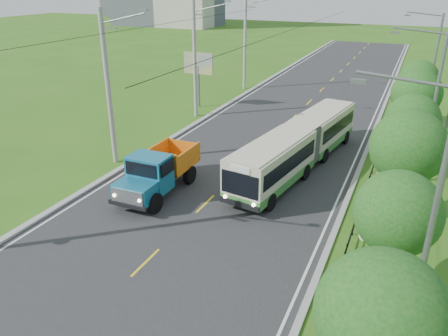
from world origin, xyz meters
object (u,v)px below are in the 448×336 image
Objects in this scene: tree_third at (409,150)px; tree_second at (399,216)px; tree_fourth at (413,124)px; tree_fifth at (417,96)px; pole_near at (109,88)px; pole_far at (245,43)px; planter_mid at (382,171)px; tree_back at (419,83)px; billboard_left at (198,67)px; tree_front at (384,318)px; dump_truck at (158,169)px; bus at (299,143)px; streetlight_near at (428,213)px; planter_far at (392,134)px; planter_near at (366,233)px; streetlight_mid at (431,104)px; pole_mid at (195,60)px; streetlight_far at (432,64)px.

tree_second is at bearing -90.00° from tree_third.
tree_fifth is at bearing 90.00° from tree_fourth.
pole_near is 1.00× the size of pole_far.
planter_mid is (16.86, 5.00, -4.81)m from pole_near.
billboard_left is (-19.36, -2.14, 0.21)m from tree_back.
pole_near is 19.44m from tree_second.
tree_third is 7.04m from planter_mid.
tree_front is 16.57m from dump_truck.
pole_far is at bearing 129.02° from bus.
streetlight_near reaches higher than tree_fourth.
pole_far is 1.85× the size of tree_fourth.
pole_near is at bearing 144.64° from tree_front.
tree_fourth is 8.06× the size of planter_far.
tree_second reaches higher than bus.
tree_front is at bearing -82.74° from planter_near.
tree_third is 0.66× the size of streetlight_mid.
pole_mid is 30.79m from tree_front.
pole_mid reaches higher than streetlight_near.
planter_near is at bearing -41.65° from pole_mid.
planter_near is 1.00× the size of planter_mid.
planter_far is (-1.26, -4.14, -3.37)m from tree_back.
streetlight_mid is at bearing -90.00° from streetlight_far.
planter_near is (-1.26, 9.86, -3.43)m from tree_front.
streetlight_mid reaches higher than tree_third.
tree_fourth is 8.87m from planter_near.
streetlight_far is (18.90, 19.00, -0.19)m from pole_near.
bus is at bearing 111.12° from tree_front.
tree_front is (18.12, -12.86, -1.37)m from pole_near.
tree_fifth is at bearing -35.36° from pole_far.
tree_front is 30.00m from tree_back.
pole_mid is 20.16m from streetlight_far.
tree_back is at bearing 93.70° from streetlight_mid.
pole_mid is at bearing 157.46° from planter_mid.
tree_second is 7.91× the size of planter_mid.
tree_back is at bearing 43.41° from pole_near.
streetlight_mid reaches higher than billboard_left.
tree_third reaches higher than tree_second.
pole_mid is 12.00m from pole_far.
pole_far reaches higher than streetlight_far.
tree_third is 25.02m from billboard_left.
tree_back reaches higher than tree_fourth.
planter_near is (-1.26, -14.14, -3.57)m from tree_fifth.
dump_truck is at bearing -126.57° from planter_far.
tree_front is at bearing -87.22° from planter_far.
tree_fifth is (18.12, -0.86, -1.24)m from pole_mid.
tree_front is 33.92m from billboard_left.
pole_mid is 17.56m from planter_far.
streetlight_mid is (0.79, 17.86, 1.18)m from tree_front.
pole_far reaches higher than tree_third.
planter_far is 18.56m from billboard_left.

